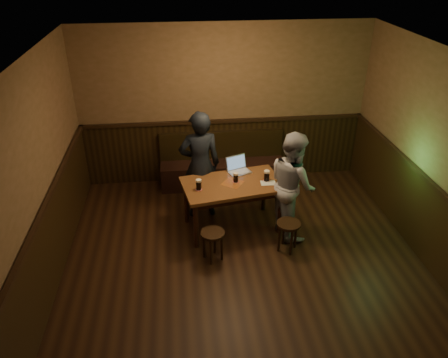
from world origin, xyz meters
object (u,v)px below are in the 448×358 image
object	(u,v)px
laptop	(238,168)
person_grey	(292,184)
stool_right	(288,228)
stool_left	(213,238)
pint_left	(199,185)
pub_table	(233,189)
pint_right	(267,176)
pint_mid	(236,177)
person_suit	(200,165)
bench	(222,168)

from	to	relation	value
laptop	person_grey	world-z (taller)	person_grey
laptop	stool_right	bearing A→B (deg)	-81.54
stool_left	pint_left	distance (m)	0.80
pub_table	stool_left	xyz separation A→B (m)	(-0.37, -0.73, -0.32)
pint_right	laptop	world-z (taller)	laptop
pint_left	pint_mid	bearing A→B (deg)	16.13
person_grey	stool_right	bearing A→B (deg)	151.60
pub_table	pint_mid	distance (m)	0.19
pint_left	person_suit	bearing A→B (deg)	84.39
bench	person_suit	size ratio (longest dim) A/B	1.25
pub_table	stool_right	bearing A→B (deg)	-52.08
stool_left	pint_right	world-z (taller)	pint_right
stool_right	pint_mid	world-z (taller)	pint_mid
pint_mid	pint_right	bearing A→B (deg)	-1.62
stool_right	person_grey	xyz separation A→B (m)	(0.14, 0.46, 0.45)
stool_right	pint_left	xyz separation A→B (m)	(-1.22, 0.51, 0.50)
stool_left	laptop	distance (m)	1.29
pint_left	pub_table	bearing A→B (deg)	14.64
stool_left	person_suit	distance (m)	1.28
bench	person_suit	distance (m)	1.20
pint_left	person_grey	size ratio (longest dim) A/B	0.10
pub_table	pint_mid	size ratio (longest dim) A/B	10.27
pint_mid	person_suit	xyz separation A→B (m)	(-0.50, 0.41, 0.02)
stool_right	pint_right	size ratio (longest dim) A/B	2.68
stool_right	person_suit	bearing A→B (deg)	137.10
pint_left	person_grey	xyz separation A→B (m)	(1.36, -0.05, -0.05)
stool_right	pint_right	xyz separation A→B (m)	(-0.20, 0.66, 0.50)
pint_mid	laptop	size ratio (longest dim) A/B	0.38
laptop	person_grey	distance (m)	0.90
pub_table	laptop	xyz separation A→B (m)	(0.13, 0.36, 0.16)
bench	laptop	xyz separation A→B (m)	(0.13, -1.03, 0.53)
pint_right	person_suit	xyz separation A→B (m)	(-0.96, 0.42, 0.01)
pint_right	laptop	bearing A→B (deg)	137.94
pint_left	person_suit	distance (m)	0.57
laptop	person_suit	world-z (taller)	person_suit
pint_right	person_grey	world-z (taller)	person_grey
pub_table	pint_right	bearing A→B (deg)	-8.19
bench	pint_left	bearing A→B (deg)	-108.43
stool_right	person_grey	distance (m)	0.66
stool_right	person_suit	size ratio (longest dim) A/B	0.26
pint_left	stool_left	bearing A→B (deg)	-76.68
bench	pub_table	bearing A→B (deg)	-90.00
pint_left	pint_right	world-z (taller)	pint_right
stool_left	pub_table	bearing A→B (deg)	63.41
stool_right	laptop	bearing A→B (deg)	120.14
bench	stool_left	world-z (taller)	bench
pub_table	stool_left	bearing A→B (deg)	-126.55
pub_table	pint_right	size ratio (longest dim) A/B	9.28
pub_table	pint_left	world-z (taller)	pint_left
pint_mid	person_grey	xyz separation A→B (m)	(0.80, -0.21, -0.05)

